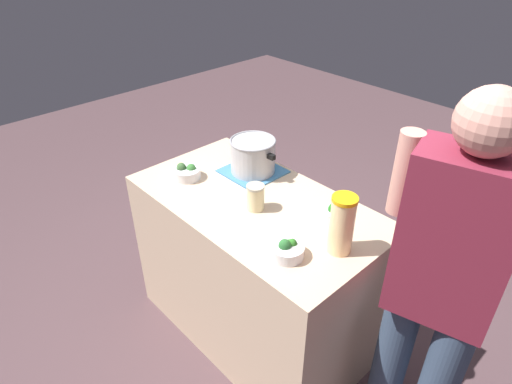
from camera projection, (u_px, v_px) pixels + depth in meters
name	position (u px, v px, depth m)	size (l,w,h in m)	color
ground_plane	(256.00, 325.00, 2.56)	(8.00, 8.00, 0.00)	#533C40
counter_slab	(256.00, 269.00, 2.32)	(1.25, 0.68, 0.87)	#D2B392
dish_cloth	(253.00, 171.00, 2.32)	(0.28, 0.28, 0.01)	teal
cooking_pot	(253.00, 155.00, 2.27)	(0.31, 0.24, 0.18)	#B7B7BC
lemonade_pitcher	(342.00, 224.00, 1.72)	(0.10, 0.10, 0.26)	#F9D998
mason_jar	(256.00, 197.00, 2.00)	(0.08, 0.08, 0.12)	beige
broccoli_bowl_front	(287.00, 250.00, 1.74)	(0.14, 0.14, 0.08)	silver
broccoli_bowl_center	(333.00, 214.00, 1.94)	(0.10, 0.10, 0.09)	silver
broccoli_bowl_back	(187.00, 172.00, 2.25)	(0.14, 0.14, 0.08)	silver
person_cook	(438.00, 292.00, 1.53)	(0.50, 0.28, 1.65)	#384B63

